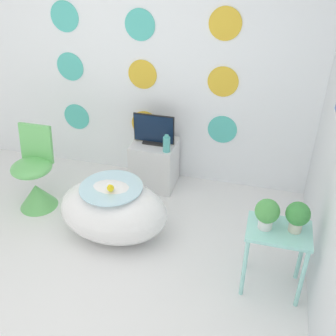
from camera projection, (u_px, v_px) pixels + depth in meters
ground_plane at (53, 326)px, 2.77m from camera, size 12.00×12.00×0.00m
wall_back_dotted at (144, 58)px, 3.87m from camera, size 4.48×0.05×2.60m
bathtub at (113, 210)px, 3.46m from camera, size 0.98×0.66×0.54m
rubber_duck at (110, 188)px, 3.22m from camera, size 0.06×0.07×0.07m
chair at (35, 182)px, 3.83m from camera, size 0.39×0.39×0.83m
tv_cabinet at (154, 164)px, 4.17m from camera, size 0.45×0.41×0.51m
tv at (154, 131)px, 3.97m from camera, size 0.42×0.12×0.31m
vase at (167, 144)px, 3.84m from camera, size 0.07×0.07×0.18m
side_table at (277, 242)px, 2.85m from camera, size 0.46×0.33×0.57m
potted_plant_left at (267, 213)px, 2.74m from camera, size 0.17×0.17×0.23m
potted_plant_right at (298, 215)px, 2.71m from camera, size 0.17×0.17×0.23m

